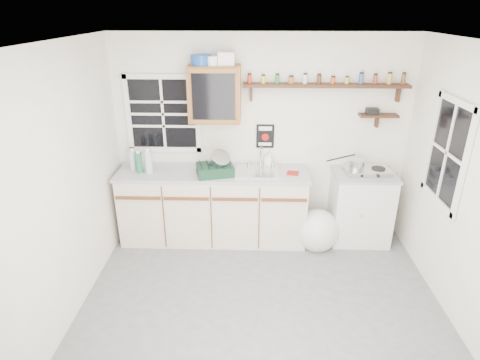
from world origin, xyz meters
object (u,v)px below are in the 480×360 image
spice_shelf (326,85)px  dish_rack (216,167)px  upper_cabinet (215,94)px  right_cabinet (360,207)px  hotplate (367,171)px  main_cabinet (214,205)px

spice_shelf → dish_rack: (-1.26, -0.31, -0.91)m
upper_cabinet → dish_rack: upper_cabinet is taller
right_cabinet → hotplate: bearing=-49.5°
right_cabinet → hotplate: size_ratio=1.66×
upper_cabinet → dish_rack: bearing=-85.3°
upper_cabinet → spice_shelf: bearing=3.1°
hotplate → upper_cabinet: bearing=171.6°
right_cabinet → dish_rack: (-1.78, -0.12, 0.56)m
dish_rack → main_cabinet: bearing=104.9°
upper_cabinet → spice_shelf: 1.29m
main_cabinet → dish_rack: 0.57m
upper_cabinet → main_cabinet: bearing=-103.7°
spice_shelf → right_cabinet: bearing=-20.0°
spice_shelf → hotplate: spice_shelf is taller
upper_cabinet → hotplate: 2.02m
main_cabinet → right_cabinet: size_ratio=2.54×
dish_rack → hotplate: dish_rack is taller
main_cabinet → spice_shelf: bearing=9.2°
upper_cabinet → spice_shelf: size_ratio=0.34×
right_cabinet → dish_rack: bearing=-176.1°
dish_rack → hotplate: bearing=-11.2°
right_cabinet → spice_shelf: spice_shelf is taller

